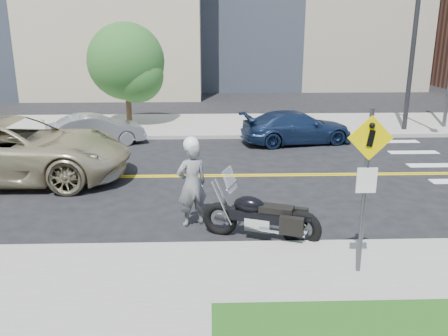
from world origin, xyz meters
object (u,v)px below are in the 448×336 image
parked_car_silver (96,130)px  motorcycle (261,206)px  pedestrian_sign (367,177)px  parked_car_blue (297,127)px  suv (13,149)px  motorcyclist (192,182)px

parked_car_silver → motorcycle: bearing=-169.3°
pedestrian_sign → parked_car_blue: bearing=86.0°
pedestrian_sign → suv: pedestrian_sign is taller
pedestrian_sign → parked_car_silver: bearing=124.2°
suv → parked_car_blue: size_ratio=1.56×
motorcyclist → suv: motorcyclist is taller
motorcyclist → motorcycle: (1.50, -0.85, -0.28)m
suv → motorcycle: bearing=-121.7°
pedestrian_sign → suv: size_ratio=0.44×
motorcyclist → suv: bearing=-58.0°
motorcyclist → suv: (-5.41, 3.53, -0.10)m
pedestrian_sign → motorcycle: size_ratio=1.19×
parked_car_blue → motorcyclist: bearing=142.9°
pedestrian_sign → parked_car_blue: pedestrian_sign is taller
parked_car_blue → suv: bearing=104.2°
motorcycle → parked_car_silver: motorcycle is taller
motorcyclist → motorcycle: bearing=125.6°
motorcycle → motorcyclist: bearing=170.6°
motorcycle → suv: (-6.92, 4.38, 0.18)m
motorcyclist → parked_car_blue: bearing=-140.8°
pedestrian_sign → parked_car_silver: (-7.09, 10.41, -1.36)m
pedestrian_sign → parked_car_silver: 12.67m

